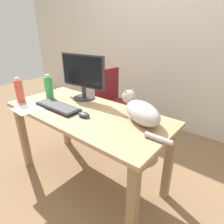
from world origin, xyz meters
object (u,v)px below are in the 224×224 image
object	(u,v)px
cat	(141,111)
computer_mouse	(84,115)
office_chair	(115,111)
monitor	(83,75)
keyboard	(58,107)
spray_bottle	(19,91)
water_bottle	(49,87)

from	to	relation	value
cat	computer_mouse	xyz separation A→B (m)	(-0.37, -0.21, -0.06)
office_chair	monitor	world-z (taller)	monitor
keyboard	computer_mouse	size ratio (longest dim) A/B	4.00
keyboard	spray_bottle	xyz separation A→B (m)	(-0.39, -0.12, 0.09)
computer_mouse	spray_bottle	world-z (taller)	spray_bottle
office_chair	cat	size ratio (longest dim) A/B	1.63
office_chair	computer_mouse	world-z (taller)	office_chair
monitor	cat	distance (m)	0.70
office_chair	computer_mouse	xyz separation A→B (m)	(0.35, -0.83, 0.35)
water_bottle	spray_bottle	distance (m)	0.26
keyboard	computer_mouse	distance (m)	0.30
office_chair	keyboard	size ratio (longest dim) A/B	2.01
monitor	office_chair	bearing A→B (deg)	94.75
monitor	water_bottle	world-z (taller)	monitor
office_chair	monitor	xyz separation A→B (m)	(0.04, -0.54, 0.56)
monitor	keyboard	xyz separation A→B (m)	(0.01, -0.31, -0.21)
office_chair	spray_bottle	xyz separation A→B (m)	(-0.34, -0.97, 0.44)
computer_mouse	water_bottle	distance (m)	0.58
cat	spray_bottle	world-z (taller)	spray_bottle
monitor	cat	bearing A→B (deg)	-6.56
cat	water_bottle	distance (m)	0.95
cat	computer_mouse	bearing A→B (deg)	-150.40
office_chair	spray_bottle	distance (m)	1.11
monitor	keyboard	distance (m)	0.38
water_bottle	monitor	bearing A→B (deg)	36.76
keyboard	water_bottle	xyz separation A→B (m)	(-0.27, 0.11, 0.09)
office_chair	water_bottle	world-z (taller)	water_bottle
computer_mouse	monitor	bearing A→B (deg)	136.24
monitor	computer_mouse	world-z (taller)	monitor
cat	keyboard	bearing A→B (deg)	-160.66
water_bottle	spray_bottle	xyz separation A→B (m)	(-0.11, -0.23, -0.00)
cat	computer_mouse	size ratio (longest dim) A/B	4.94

